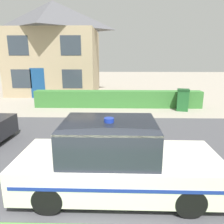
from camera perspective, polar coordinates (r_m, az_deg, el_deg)
The scene contains 5 objects.
road_strip at distance 7.31m, azimuth -4.02°, elevation -8.92°, with size 28.00×6.88×0.01m, color #4C4C51.
garden_hedge at distance 12.71m, azimuth 1.53°, elevation 3.42°, with size 9.60×0.68×0.96m, color #3D7F38.
police_car at distance 4.78m, azimuth 0.99°, elevation -12.55°, with size 4.24×1.76×1.66m.
house_left at distance 18.50m, azimuth -14.64°, elevation 15.97°, with size 6.82×5.49×6.96m.
wheelie_bin at distance 12.46m, azimuth 17.99°, elevation 3.04°, with size 0.73×0.69×1.18m.
Camera 1 is at (0.67, -2.13, 2.89)m, focal length 35.00 mm.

